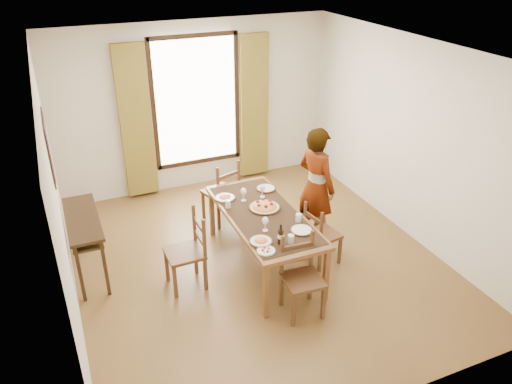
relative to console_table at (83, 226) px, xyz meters
name	(u,v)px	position (x,y,z in m)	size (l,w,h in m)	color
ground	(257,260)	(2.03, -0.60, -0.68)	(5.00, 5.00, 0.00)	#4F3718
room_shell	(252,149)	(2.03, -0.47, 0.86)	(4.60, 5.10, 2.74)	beige
console_table	(83,226)	(0.00, 0.00, 0.00)	(0.38, 1.20, 0.80)	black
dining_table	(264,218)	(2.08, -0.70, 0.01)	(0.87, 1.98, 0.76)	brown
chair_west	(187,253)	(1.08, -0.73, -0.23)	(0.44, 0.44, 0.98)	brown
chair_north	(222,193)	(1.97, 0.54, -0.23)	(0.55, 0.55, 0.99)	brown
chair_south	(302,279)	(2.11, -1.68, -0.25)	(0.44, 0.44, 0.94)	brown
chair_east	(321,236)	(2.77, -0.95, -0.28)	(0.44, 0.44, 0.86)	brown
man	(316,186)	(2.97, -0.42, 0.14)	(0.56, 0.70, 1.65)	#9C9FA4
plate_sw	(261,240)	(1.79, -1.27, 0.10)	(0.27, 0.27, 0.05)	silver
plate_se	(302,229)	(2.32, -1.25, 0.10)	(0.27, 0.27, 0.05)	silver
plate_nw	(225,197)	(1.77, -0.15, 0.10)	(0.27, 0.27, 0.05)	silver
plate_ne	(266,187)	(2.37, -0.11, 0.10)	(0.27, 0.27, 0.05)	silver
pasta_platter	(265,205)	(2.14, -0.59, 0.12)	(0.40, 0.40, 0.10)	red
caprese_plate	(266,250)	(1.77, -1.47, 0.09)	(0.20, 0.20, 0.04)	silver
wine_glass_a	(265,224)	(1.93, -1.08, 0.16)	(0.08, 0.08, 0.18)	white
wine_glass_b	(262,191)	(2.24, -0.30, 0.16)	(0.08, 0.08, 0.18)	white
wine_glass_c	(244,194)	(1.97, -0.30, 0.16)	(0.08, 0.08, 0.18)	white
tumbler_a	(299,218)	(2.39, -1.04, 0.12)	(0.07, 0.07, 0.10)	silver
tumbler_b	(228,204)	(1.73, -0.38, 0.12)	(0.07, 0.07, 0.10)	silver
tumbler_c	(291,239)	(2.09, -1.42, 0.12)	(0.07, 0.07, 0.10)	silver
wine_bottle	(281,234)	(1.98, -1.39, 0.20)	(0.07, 0.07, 0.25)	black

